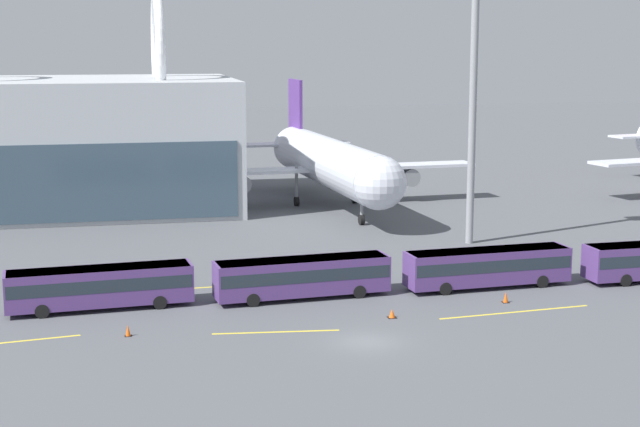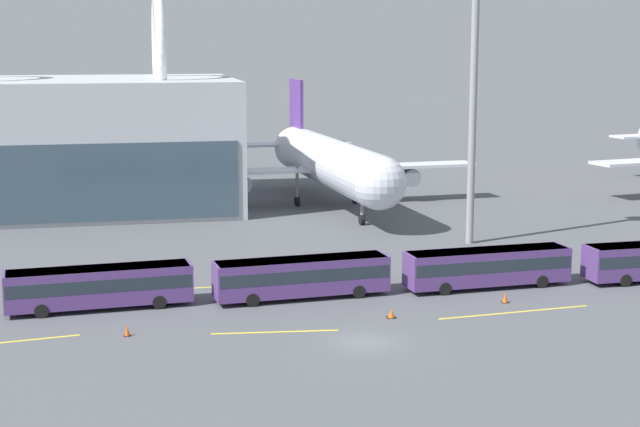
{
  "view_description": "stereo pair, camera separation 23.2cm",
  "coord_description": "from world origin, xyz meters",
  "px_view_note": "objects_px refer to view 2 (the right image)",
  "views": [
    {
      "loc": [
        -15.42,
        -58.86,
        19.27
      ],
      "look_at": [
        2.17,
        24.86,
        4.0
      ],
      "focal_mm": 55.0,
      "sensor_mm": 36.0,
      "label": 1
    },
    {
      "loc": [
        -15.2,
        -58.91,
        19.27
      ],
      "look_at": [
        2.17,
        24.86,
        4.0
      ],
      "focal_mm": 55.0,
      "sensor_mm": 36.0,
      "label": 2
    }
  ],
  "objects_px": {
    "traffic_cone_0": "(127,330)",
    "traffic_cone_1": "(391,314)",
    "airliner_at_gate_far": "(329,162)",
    "floodlight_mast": "(474,87)",
    "shuttle_bus_0": "(99,285)",
    "shuttle_bus_1": "(302,275)",
    "shuttle_bus_2": "(487,265)",
    "traffic_cone_2": "(505,297)"
  },
  "relations": [
    {
      "from": "shuttle_bus_0",
      "to": "traffic_cone_2",
      "type": "distance_m",
      "value": 29.76
    },
    {
      "from": "traffic_cone_1",
      "to": "shuttle_bus_2",
      "type": "bearing_deg",
      "value": 34.6
    },
    {
      "from": "shuttle_bus_0",
      "to": "shuttle_bus_1",
      "type": "bearing_deg",
      "value": -5.03
    },
    {
      "from": "shuttle_bus_2",
      "to": "airliner_at_gate_far",
      "type": "bearing_deg",
      "value": 91.75
    },
    {
      "from": "traffic_cone_0",
      "to": "traffic_cone_1",
      "type": "distance_m",
      "value": 18.21
    },
    {
      "from": "shuttle_bus_1",
      "to": "traffic_cone_1",
      "type": "bearing_deg",
      "value": -56.6
    },
    {
      "from": "airliner_at_gate_far",
      "to": "traffic_cone_1",
      "type": "height_order",
      "value": "airliner_at_gate_far"
    },
    {
      "from": "shuttle_bus_0",
      "to": "shuttle_bus_2",
      "type": "distance_m",
      "value": 29.73
    },
    {
      "from": "airliner_at_gate_far",
      "to": "traffic_cone_1",
      "type": "distance_m",
      "value": 47.08
    },
    {
      "from": "shuttle_bus_0",
      "to": "traffic_cone_2",
      "type": "bearing_deg",
      "value": -13.32
    },
    {
      "from": "floodlight_mast",
      "to": "traffic_cone_0",
      "type": "relative_size",
      "value": 33.24
    },
    {
      "from": "shuttle_bus_0",
      "to": "shuttle_bus_1",
      "type": "height_order",
      "value": "same"
    },
    {
      "from": "traffic_cone_0",
      "to": "traffic_cone_2",
      "type": "bearing_deg",
      "value": 5.64
    },
    {
      "from": "traffic_cone_0",
      "to": "shuttle_bus_1",
      "type": "bearing_deg",
      "value": 28.45
    },
    {
      "from": "traffic_cone_1",
      "to": "traffic_cone_2",
      "type": "relative_size",
      "value": 0.77
    },
    {
      "from": "floodlight_mast",
      "to": "traffic_cone_0",
      "type": "height_order",
      "value": "floodlight_mast"
    },
    {
      "from": "shuttle_bus_1",
      "to": "traffic_cone_1",
      "type": "height_order",
      "value": "shuttle_bus_1"
    },
    {
      "from": "shuttle_bus_0",
      "to": "floodlight_mast",
      "type": "relative_size",
      "value": 0.52
    },
    {
      "from": "floodlight_mast",
      "to": "traffic_cone_2",
      "type": "distance_m",
      "value": 25.95
    },
    {
      "from": "airliner_at_gate_far",
      "to": "traffic_cone_1",
      "type": "xyz_separation_m",
      "value": [
        -5.61,
        -46.49,
        -4.91
      ]
    },
    {
      "from": "floodlight_mast",
      "to": "shuttle_bus_0",
      "type": "bearing_deg",
      "value": -154.22
    },
    {
      "from": "shuttle_bus_0",
      "to": "traffic_cone_0",
      "type": "bearing_deg",
      "value": -80.41
    },
    {
      "from": "shuttle_bus_1",
      "to": "traffic_cone_0",
      "type": "xyz_separation_m",
      "value": [
        -13.03,
        -7.06,
        -1.42
      ]
    },
    {
      "from": "shuttle_bus_1",
      "to": "traffic_cone_0",
      "type": "relative_size",
      "value": 17.31
    },
    {
      "from": "shuttle_bus_1",
      "to": "traffic_cone_2",
      "type": "relative_size",
      "value": 16.44
    },
    {
      "from": "airliner_at_gate_far",
      "to": "floodlight_mast",
      "type": "height_order",
      "value": "floodlight_mast"
    },
    {
      "from": "floodlight_mast",
      "to": "shuttle_bus_1",
      "type": "bearing_deg",
      "value": -139.5
    },
    {
      "from": "shuttle_bus_2",
      "to": "traffic_cone_1",
      "type": "relative_size",
      "value": 21.4
    },
    {
      "from": "shuttle_bus_0",
      "to": "traffic_cone_2",
      "type": "height_order",
      "value": "shuttle_bus_0"
    },
    {
      "from": "airliner_at_gate_far",
      "to": "shuttle_bus_1",
      "type": "relative_size",
      "value": 2.99
    },
    {
      "from": "shuttle_bus_0",
      "to": "traffic_cone_1",
      "type": "relative_size",
      "value": 21.43
    },
    {
      "from": "shuttle_bus_2",
      "to": "traffic_cone_0",
      "type": "bearing_deg",
      "value": -169.52
    },
    {
      "from": "shuttle_bus_0",
      "to": "traffic_cone_0",
      "type": "distance_m",
      "value": 7.48
    },
    {
      "from": "shuttle_bus_0",
      "to": "floodlight_mast",
      "type": "distance_m",
      "value": 40.31
    },
    {
      "from": "floodlight_mast",
      "to": "traffic_cone_2",
      "type": "bearing_deg",
      "value": -103.26
    },
    {
      "from": "traffic_cone_0",
      "to": "traffic_cone_1",
      "type": "bearing_deg",
      "value": 1.81
    },
    {
      "from": "shuttle_bus_0",
      "to": "shuttle_bus_1",
      "type": "distance_m",
      "value": 14.86
    },
    {
      "from": "floodlight_mast",
      "to": "traffic_cone_1",
      "type": "height_order",
      "value": "floodlight_mast"
    },
    {
      "from": "airliner_at_gate_far",
      "to": "traffic_cone_0",
      "type": "height_order",
      "value": "airliner_at_gate_far"
    },
    {
      "from": "shuttle_bus_1",
      "to": "traffic_cone_0",
      "type": "distance_m",
      "value": 14.89
    },
    {
      "from": "traffic_cone_0",
      "to": "shuttle_bus_2",
      "type": "bearing_deg",
      "value": 14.6
    },
    {
      "from": "shuttle_bus_1",
      "to": "traffic_cone_0",
      "type": "bearing_deg",
      "value": -156.66
    }
  ]
}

